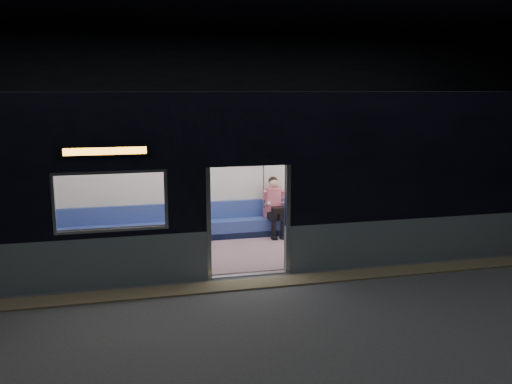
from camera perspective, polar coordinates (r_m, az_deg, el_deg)
name	(u,v)px	position (r m, az deg, el deg)	size (l,w,h in m)	color
station_floor	(263,296)	(9.21, 0.73, -10.90)	(24.00, 14.00, 0.01)	#47494C
station_envelope	(263,72)	(8.57, 0.79, 12.56)	(24.00, 14.00, 5.00)	black
tactile_strip	(255,284)	(9.70, -0.09, -9.63)	(22.80, 0.50, 0.03)	#8C7F59
metro_car	(232,166)	(11.15, -2.54, 2.76)	(18.00, 3.04, 3.35)	gray
passenger	(274,203)	(12.57, 1.91, -1.18)	(0.44, 0.71, 1.37)	black
handbag	(279,210)	(12.39, 2.39, -1.92)	(0.28, 0.24, 0.14)	black
transit_map	(417,168)	(14.23, 16.55, 2.40)	(0.88, 0.03, 0.57)	white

